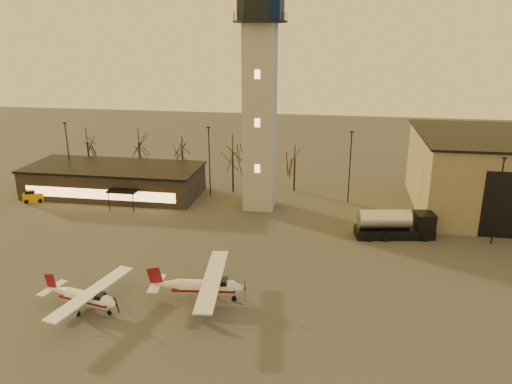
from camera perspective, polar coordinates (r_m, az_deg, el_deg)
ground at (r=42.28m, az=-6.26°, el=-15.33°), size 220.00×220.00×0.00m
control_tower at (r=65.04m, az=0.45°, el=11.98°), size 6.80×6.80×32.60m
terminal at (r=76.24m, az=-15.89°, el=1.31°), size 25.40×12.20×4.30m
light_poles at (r=67.95m, az=0.97°, el=2.86°), size 58.50×12.25×10.14m
tree_row at (r=78.74m, az=-8.44°, el=5.18°), size 37.20×9.20×8.80m
cessna_front at (r=45.57m, az=-5.46°, el=-11.03°), size 9.26×11.68×3.21m
cessna_rear at (r=46.26m, az=-18.48°, el=-11.70°), size 8.04×10.10×2.78m
fuel_truck at (r=60.60m, az=15.52°, el=-3.81°), size 9.32×4.20×3.34m
service_cart at (r=77.38m, az=-24.07°, el=-0.51°), size 3.09×2.51×1.74m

